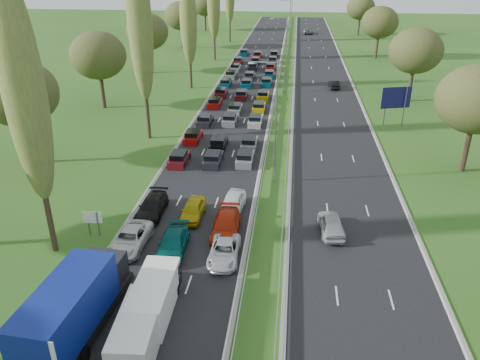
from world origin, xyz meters
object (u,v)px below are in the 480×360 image
(near_car_3, at_px, (152,207))
(direction_sign, at_px, (396,99))
(white_van_front, at_px, (140,328))
(near_car_2, at_px, (130,239))
(info_sign, at_px, (93,220))
(white_van_rear, at_px, (155,294))
(blue_lorry, at_px, (76,306))

(near_car_3, height_order, direction_sign, direction_sign)
(white_van_front, bearing_deg, direction_sign, 59.34)
(near_car_2, bearing_deg, info_sign, 158.97)
(near_car_2, bearing_deg, white_van_rear, -57.74)
(white_van_front, distance_m, direction_sign, 47.15)
(blue_lorry, bearing_deg, info_sign, 112.43)
(white_van_rear, bearing_deg, white_van_front, -91.77)
(near_car_2, distance_m, white_van_front, 10.39)
(white_van_rear, distance_m, info_sign, 10.96)
(white_van_front, distance_m, info_sign, 13.31)
(white_van_front, height_order, direction_sign, direction_sign)
(blue_lorry, relative_size, white_van_rear, 1.72)
(near_car_2, bearing_deg, white_van_front, -66.36)
(direction_sign, bearing_deg, white_van_front, -117.08)
(white_van_front, bearing_deg, info_sign, 120.02)
(near_car_2, distance_m, near_car_3, 5.23)
(blue_lorry, bearing_deg, direction_sign, 63.02)
(blue_lorry, distance_m, info_sign, 11.35)
(near_car_2, xyz_separation_m, white_van_rear, (3.92, -6.63, 0.42))
(near_car_3, xyz_separation_m, info_sign, (-3.72, -3.77, 0.62))
(white_van_rear, relative_size, direction_sign, 1.09)
(blue_lorry, distance_m, white_van_front, 3.97)
(direction_sign, bearing_deg, near_car_3, -132.81)
(white_van_rear, bearing_deg, direction_sign, 60.11)
(white_van_rear, xyz_separation_m, info_sign, (-7.40, 8.08, 0.20))
(white_van_rear, relative_size, info_sign, 2.70)
(near_car_2, bearing_deg, direction_sign, 53.59)
(near_car_3, relative_size, white_van_rear, 0.89)
(blue_lorry, height_order, white_van_rear, blue_lorry)
(near_car_3, distance_m, info_sign, 5.33)
(near_car_3, bearing_deg, info_sign, -135.67)
(near_car_3, relative_size, info_sign, 2.40)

